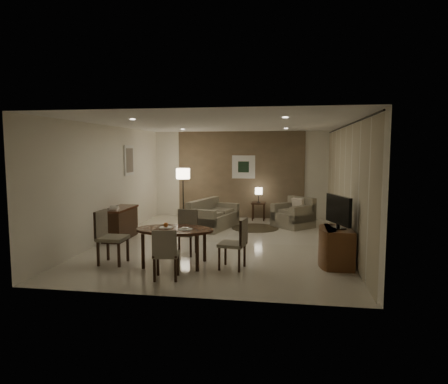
% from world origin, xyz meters
% --- Properties ---
extents(room_shell, '(5.50, 7.00, 2.70)m').
position_xyz_m(room_shell, '(0.00, 0.40, 1.35)').
color(room_shell, beige).
rests_on(room_shell, ground).
extents(taupe_accent, '(3.96, 0.03, 2.70)m').
position_xyz_m(taupe_accent, '(0.00, 3.48, 1.35)').
color(taupe_accent, '#7A634C').
rests_on(taupe_accent, wall_back).
extents(curtain_wall, '(0.08, 6.70, 2.58)m').
position_xyz_m(curtain_wall, '(2.68, 0.00, 1.32)').
color(curtain_wall, '#BAAA91').
rests_on(curtain_wall, wall_right).
extents(curtain_rod, '(0.03, 6.80, 0.03)m').
position_xyz_m(curtain_rod, '(2.68, 0.00, 2.64)').
color(curtain_rod, black).
rests_on(curtain_rod, wall_right).
extents(art_back_frame, '(0.72, 0.03, 0.72)m').
position_xyz_m(art_back_frame, '(0.10, 3.46, 1.60)').
color(art_back_frame, silver).
rests_on(art_back_frame, wall_back).
extents(art_back_canvas, '(0.34, 0.01, 0.34)m').
position_xyz_m(art_back_canvas, '(0.10, 3.44, 1.60)').
color(art_back_canvas, black).
rests_on(art_back_canvas, wall_back).
extents(art_left_frame, '(0.03, 0.60, 0.80)m').
position_xyz_m(art_left_frame, '(-2.72, 1.20, 1.85)').
color(art_left_frame, silver).
rests_on(art_left_frame, wall_left).
extents(art_left_canvas, '(0.01, 0.46, 0.64)m').
position_xyz_m(art_left_canvas, '(-2.71, 1.20, 1.85)').
color(art_left_canvas, gray).
rests_on(art_left_canvas, wall_left).
extents(downlight_nl, '(0.10, 0.10, 0.01)m').
position_xyz_m(downlight_nl, '(-1.40, -1.80, 2.69)').
color(downlight_nl, white).
rests_on(downlight_nl, ceiling).
extents(downlight_nr, '(0.10, 0.10, 0.01)m').
position_xyz_m(downlight_nr, '(1.40, -1.80, 2.69)').
color(downlight_nr, white).
rests_on(downlight_nr, ceiling).
extents(downlight_fl, '(0.10, 0.10, 0.01)m').
position_xyz_m(downlight_fl, '(-1.40, 1.80, 2.69)').
color(downlight_fl, white).
rests_on(downlight_fl, ceiling).
extents(downlight_fr, '(0.10, 0.10, 0.01)m').
position_xyz_m(downlight_fr, '(1.40, 1.80, 2.69)').
color(downlight_fr, white).
rests_on(downlight_fr, ceiling).
extents(console_desk, '(0.48, 1.20, 0.75)m').
position_xyz_m(console_desk, '(-2.49, 0.00, 0.38)').
color(console_desk, '#4B2A18').
rests_on(console_desk, floor).
extents(telephone, '(0.20, 0.14, 0.09)m').
position_xyz_m(telephone, '(-2.49, -0.30, 0.80)').
color(telephone, white).
rests_on(telephone, console_desk).
extents(tv_cabinet, '(0.48, 0.90, 0.70)m').
position_xyz_m(tv_cabinet, '(2.40, -1.50, 0.35)').
color(tv_cabinet, brown).
rests_on(tv_cabinet, floor).
extents(flat_tv, '(0.36, 0.85, 0.60)m').
position_xyz_m(flat_tv, '(2.38, -1.50, 1.02)').
color(flat_tv, black).
rests_on(flat_tv, tv_cabinet).
extents(dining_table, '(1.45, 0.90, 0.68)m').
position_xyz_m(dining_table, '(-0.59, -1.92, 0.34)').
color(dining_table, '#4B2A18').
rests_on(dining_table, floor).
extents(chair_near, '(0.47, 0.47, 0.85)m').
position_xyz_m(chair_near, '(-0.50, -2.72, 0.42)').
color(chair_near, gray).
rests_on(chair_near, floor).
extents(chair_far, '(0.46, 0.46, 0.90)m').
position_xyz_m(chair_far, '(-0.59, -1.18, 0.45)').
color(chair_far, gray).
rests_on(chair_far, floor).
extents(chair_left, '(0.49, 0.49, 1.00)m').
position_xyz_m(chair_left, '(-1.75, -2.03, 0.50)').
color(chair_left, gray).
rests_on(chair_left, floor).
extents(chair_right, '(0.50, 0.50, 0.91)m').
position_xyz_m(chair_right, '(0.49, -1.98, 0.46)').
color(chair_right, gray).
rests_on(chair_right, floor).
extents(plate_a, '(0.26, 0.26, 0.02)m').
position_xyz_m(plate_a, '(-0.77, -1.87, 0.69)').
color(plate_a, white).
rests_on(plate_a, dining_table).
extents(plate_b, '(0.26, 0.26, 0.02)m').
position_xyz_m(plate_b, '(-0.37, -1.97, 0.69)').
color(plate_b, white).
rests_on(plate_b, dining_table).
extents(fruit_apple, '(0.09, 0.09, 0.09)m').
position_xyz_m(fruit_apple, '(-0.77, -1.87, 0.74)').
color(fruit_apple, '#AF4F14').
rests_on(fruit_apple, plate_a).
extents(napkin, '(0.12, 0.08, 0.03)m').
position_xyz_m(napkin, '(-0.37, -1.97, 0.71)').
color(napkin, white).
rests_on(napkin, plate_b).
extents(round_rug, '(1.28, 1.28, 0.01)m').
position_xyz_m(round_rug, '(0.60, 1.81, 0.01)').
color(round_rug, '#423825').
rests_on(round_rug, floor).
extents(sofa, '(1.81, 1.25, 0.77)m').
position_xyz_m(sofa, '(-0.51, 1.66, 0.39)').
color(sofa, gray).
rests_on(sofa, floor).
extents(armchair, '(1.26, 1.26, 0.81)m').
position_xyz_m(armchair, '(1.63, 2.14, 0.41)').
color(armchair, gray).
rests_on(armchair, floor).
extents(side_table, '(0.42, 0.42, 0.54)m').
position_xyz_m(side_table, '(0.60, 3.11, 0.27)').
color(side_table, '#331F11').
rests_on(side_table, floor).
extents(table_lamp, '(0.22, 0.22, 0.50)m').
position_xyz_m(table_lamp, '(0.60, 3.11, 0.79)').
color(table_lamp, '#FFEAC1').
rests_on(table_lamp, side_table).
extents(floor_lamp, '(0.40, 0.40, 1.58)m').
position_xyz_m(floor_lamp, '(-1.59, 2.50, 0.79)').
color(floor_lamp, '#FFE5B7').
rests_on(floor_lamp, floor).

